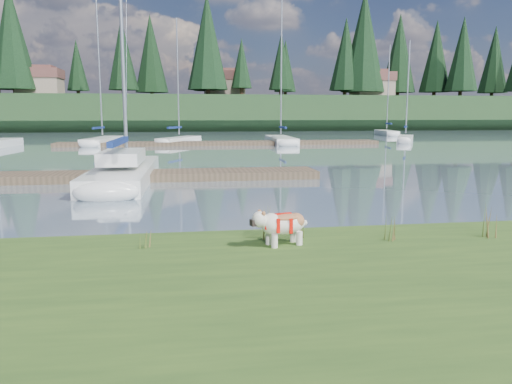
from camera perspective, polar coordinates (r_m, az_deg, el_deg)
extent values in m
plane|color=gray|center=(40.74, -6.76, 5.32)|extent=(200.00, 200.00, 0.00)
cube|color=#36531D|center=(5.37, 7.08, -17.08)|extent=(60.00, 9.00, 0.35)
cube|color=#1A3218|center=(83.65, -7.81, 8.83)|extent=(200.00, 20.00, 5.00)
cylinder|color=silver|center=(8.21, 2.12, -5.60)|extent=(0.11, 0.11, 0.23)
cylinder|color=silver|center=(8.41, 1.47, -5.24)|extent=(0.11, 0.11, 0.23)
cylinder|color=silver|center=(8.40, 4.97, -5.28)|extent=(0.11, 0.11, 0.23)
cylinder|color=silver|center=(8.60, 4.26, -4.94)|extent=(0.11, 0.11, 0.23)
ellipsoid|color=silver|center=(8.35, 3.30, -3.66)|extent=(0.82, 0.55, 0.35)
ellipsoid|color=#9D603A|center=(8.33, 3.31, -2.89)|extent=(0.60, 0.47, 0.13)
ellipsoid|color=silver|center=(8.14, 0.41, -3.15)|extent=(0.32, 0.33, 0.26)
cube|color=black|center=(8.11, -0.33, -3.53)|extent=(0.11, 0.15, 0.10)
cube|color=silver|center=(19.69, -14.77, 1.92)|extent=(2.18, 8.89, 0.70)
ellipsoid|color=silver|center=(24.07, -13.48, 3.20)|extent=(1.98, 2.45, 0.70)
cube|color=navy|center=(18.28, -15.44, 5.56)|extent=(0.27, 4.03, 0.20)
cube|color=silver|center=(19.12, -15.04, 3.91)|extent=(1.47, 3.25, 0.45)
cube|color=#4C3D2C|center=(19.95, -16.23, 1.75)|extent=(16.00, 2.00, 0.30)
cube|color=#4C3D2C|center=(40.84, -3.95, 5.58)|extent=(26.00, 2.20, 0.30)
ellipsoid|color=silver|center=(45.97, -25.98, 5.16)|extent=(1.67, 2.03, 0.70)
cube|color=silver|center=(43.65, -17.11, 5.52)|extent=(2.63, 7.46, 0.70)
ellipsoid|color=silver|center=(47.16, -15.88, 5.79)|extent=(1.85, 2.19, 0.70)
cylinder|color=silver|center=(43.77, -17.50, 13.75)|extent=(0.12, 0.12, 11.40)
cube|color=navy|center=(42.65, -17.56, 7.01)|extent=(0.59, 2.90, 0.20)
cube|color=silver|center=(42.98, -8.76, 5.76)|extent=(3.90, 6.00, 0.70)
ellipsoid|color=silver|center=(45.69, -7.07, 5.98)|extent=(1.90, 2.05, 0.70)
cylinder|color=silver|center=(43.02, -8.93, 12.84)|extent=(0.12, 0.12, 9.46)
cube|color=navy|center=(42.20, -9.30, 7.29)|extent=(1.24, 2.23, 0.20)
cube|color=silver|center=(43.17, 2.84, 5.86)|extent=(2.17, 7.99, 0.70)
ellipsoid|color=silver|center=(47.08, 2.11, 6.12)|extent=(1.83, 2.24, 0.70)
cylinder|color=silver|center=(43.33, 2.91, 14.70)|extent=(0.12, 0.12, 12.16)
cube|color=navy|center=(42.06, 3.08, 7.39)|extent=(0.35, 3.15, 0.20)
cube|color=silver|center=(47.22, 16.70, 5.76)|extent=(3.49, 5.19, 0.70)
ellipsoid|color=silver|center=(49.83, 16.84, 5.90)|extent=(1.68, 1.80, 0.70)
cylinder|color=silver|center=(47.22, 16.95, 11.37)|extent=(0.12, 0.12, 8.08)
cube|color=navy|center=(46.46, 16.72, 7.17)|extent=(1.15, 1.94, 0.20)
cube|color=silver|center=(61.58, 14.68, 6.50)|extent=(2.49, 6.60, 0.70)
ellipsoid|color=silver|center=(64.71, 13.99, 6.63)|extent=(1.67, 1.96, 0.70)
cylinder|color=silver|center=(61.61, 14.88, 11.51)|extent=(0.12, 0.12, 9.62)
cube|color=navy|center=(60.69, 14.92, 7.57)|extent=(0.61, 2.56, 0.20)
cone|color=#475B23|center=(8.73, 0.95, -3.59)|extent=(0.03, 0.03, 0.56)
cone|color=brown|center=(8.69, 1.74, -4.03)|extent=(0.03, 0.03, 0.45)
cone|color=#475B23|center=(8.76, 1.31, -3.36)|extent=(0.03, 0.03, 0.62)
cone|color=brown|center=(8.74, 1.89, -4.14)|extent=(0.03, 0.03, 0.39)
cone|color=#475B23|center=(8.66, 1.17, -3.88)|extent=(0.03, 0.03, 0.50)
cone|color=#475B23|center=(8.86, 4.49, -3.97)|extent=(0.03, 0.03, 0.40)
cone|color=brown|center=(8.83, 5.29, -4.30)|extent=(0.03, 0.03, 0.32)
cone|color=#475B23|center=(8.90, 4.82, -3.79)|extent=(0.03, 0.03, 0.43)
cone|color=brown|center=(8.88, 5.41, -4.35)|extent=(0.03, 0.03, 0.28)
cone|color=#475B23|center=(8.79, 4.73, -4.21)|extent=(0.03, 0.03, 0.36)
cone|color=#475B23|center=(9.77, 24.75, -2.93)|extent=(0.03, 0.03, 0.61)
cone|color=brown|center=(9.78, 25.49, -3.33)|extent=(0.03, 0.03, 0.48)
cone|color=#475B23|center=(9.82, 24.96, -2.71)|extent=(0.03, 0.03, 0.67)
cone|color=brown|center=(9.84, 25.50, -3.44)|extent=(0.03, 0.03, 0.42)
cone|color=#475B23|center=(9.72, 25.10, -3.19)|extent=(0.03, 0.03, 0.55)
cone|color=#475B23|center=(8.39, -13.00, -4.88)|extent=(0.03, 0.03, 0.40)
cone|color=brown|center=(8.33, -12.26, -5.25)|extent=(0.03, 0.03, 0.32)
cone|color=#475B23|center=(8.41, -12.58, -4.70)|extent=(0.03, 0.03, 0.44)
cone|color=brown|center=(8.37, -12.04, -5.32)|extent=(0.03, 0.03, 0.28)
cone|color=#475B23|center=(8.32, -12.89, -5.15)|extent=(0.03, 0.03, 0.36)
cone|color=#475B23|center=(8.94, 14.76, -3.91)|extent=(0.03, 0.03, 0.46)
cone|color=brown|center=(8.93, 15.57, -4.26)|extent=(0.03, 0.03, 0.37)
cone|color=#475B23|center=(8.99, 15.04, -3.71)|extent=(0.03, 0.03, 0.51)
cone|color=brown|center=(8.99, 15.64, -4.34)|extent=(0.03, 0.03, 0.32)
cone|color=#475B23|center=(8.88, 15.07, -4.16)|extent=(0.03, 0.03, 0.41)
cube|color=#33281C|center=(9.46, -0.18, -6.09)|extent=(60.00, 0.50, 0.14)
cylinder|color=#382619|center=(82.19, -25.82, 10.41)|extent=(0.60, 0.60, 1.80)
cone|color=black|center=(82.85, -26.19, 15.69)|extent=(6.60, 6.60, 15.00)
cylinder|color=#382619|center=(83.16, -14.89, 10.97)|extent=(0.60, 0.60, 1.80)
cone|color=black|center=(83.60, -15.05, 14.97)|extent=(4.84, 4.84, 11.00)
cylinder|color=#382619|center=(76.83, -5.50, 11.41)|extent=(0.60, 0.60, 1.80)
cone|color=black|center=(77.48, -5.58, 16.74)|extent=(6.16, 6.16, 14.00)
cylinder|color=#382619|center=(82.34, 2.87, 11.27)|extent=(0.60, 0.60, 1.80)
cone|color=black|center=(82.69, 2.90, 14.70)|extent=(3.96, 3.96, 9.00)
cylinder|color=#382619|center=(84.00, 12.04, 11.04)|extent=(0.60, 0.60, 1.80)
cone|color=black|center=(84.71, 12.23, 16.52)|extent=(7.04, 7.04, 16.00)
cylinder|color=#382619|center=(92.49, 19.66, 10.51)|extent=(0.60, 0.60, 1.80)
cone|color=black|center=(92.93, 19.87, 14.39)|extent=(5.28, 5.28, 12.00)
cube|color=gray|center=(83.33, -23.43, 10.88)|extent=(6.00, 5.00, 2.80)
cube|color=brown|center=(83.45, -23.52, 12.32)|extent=(6.30, 5.30, 1.40)
cube|color=brown|center=(83.51, -23.55, 12.86)|extent=(4.20, 3.60, 0.70)
cube|color=gray|center=(82.06, -3.57, 11.62)|extent=(6.00, 5.00, 2.80)
cube|color=brown|center=(82.18, -3.58, 13.09)|extent=(6.30, 5.30, 1.40)
cube|color=brown|center=(82.24, -3.59, 13.64)|extent=(4.20, 3.60, 0.70)
cube|color=gray|center=(85.67, 13.09, 11.30)|extent=(6.00, 5.00, 2.80)
cube|color=brown|center=(85.79, 13.14, 12.70)|extent=(6.30, 5.30, 1.40)
cube|color=brown|center=(85.85, 13.16, 13.23)|extent=(4.20, 3.60, 0.70)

